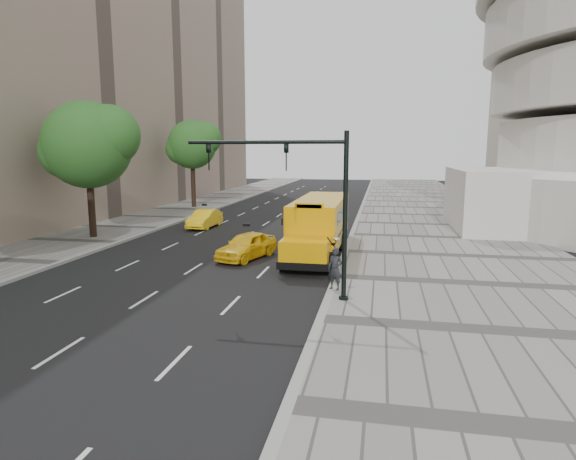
% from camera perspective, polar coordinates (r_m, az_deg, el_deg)
% --- Properties ---
extents(ground, '(140.00, 140.00, 0.00)m').
position_cam_1_polar(ground, '(28.23, -5.43, -2.28)').
color(ground, black).
rests_on(ground, ground).
extents(sidewalk_museum, '(12.00, 140.00, 0.15)m').
position_cam_1_polar(sidewalk_museum, '(27.40, 19.44, -2.98)').
color(sidewalk_museum, gray).
rests_on(sidewalk_museum, ground).
extents(sidewalk_far, '(6.00, 140.00, 0.15)m').
position_cam_1_polar(sidewalk_far, '(33.02, -24.08, -1.23)').
color(sidewalk_far, gray).
rests_on(sidewalk_far, ground).
extents(curb_museum, '(0.30, 140.00, 0.15)m').
position_cam_1_polar(curb_museum, '(27.15, 6.82, -2.61)').
color(curb_museum, gray).
rests_on(curb_museum, ground).
extents(curb_far, '(0.30, 140.00, 0.15)m').
position_cam_1_polar(curb_far, '(31.40, -19.59, -1.46)').
color(curb_far, gray).
rests_on(curb_far, ground).
extents(building_far, '(10.00, 80.00, 32.00)m').
position_cam_1_polar(building_far, '(46.49, -26.61, 21.26)').
color(building_far, gray).
rests_on(building_far, ground).
extents(tree_b, '(6.19, 5.50, 8.80)m').
position_cam_1_polar(tree_b, '(33.34, -22.54, 9.38)').
color(tree_b, black).
rests_on(tree_b, ground).
extents(tree_c, '(5.32, 4.73, 8.64)m').
position_cam_1_polar(tree_c, '(48.69, -11.22, 9.95)').
color(tree_c, black).
rests_on(tree_c, ground).
extents(school_bus, '(2.96, 11.56, 3.19)m').
position_cam_1_polar(school_bus, '(27.36, 3.81, 1.12)').
color(school_bus, '#DD9702').
rests_on(school_bus, ground).
extents(taxi_near, '(2.85, 4.45, 1.41)m').
position_cam_1_polar(taxi_near, '(25.65, -4.92, -1.85)').
color(taxi_near, yellow).
rests_on(taxi_near, ground).
extents(taxi_far, '(1.53, 4.09, 1.34)m').
position_cam_1_polar(taxi_far, '(36.34, -9.84, 1.31)').
color(taxi_far, yellow).
rests_on(taxi_far, ground).
extents(pedestrian, '(0.73, 0.62, 1.71)m').
position_cam_1_polar(pedestrian, '(19.45, 5.60, -4.60)').
color(pedestrian, '#222427').
rests_on(pedestrian, sidewalk_museum).
extents(traffic_signal, '(6.18, 0.36, 6.40)m').
position_cam_1_polar(traffic_signal, '(17.84, 2.31, 4.24)').
color(traffic_signal, black).
rests_on(traffic_signal, ground).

